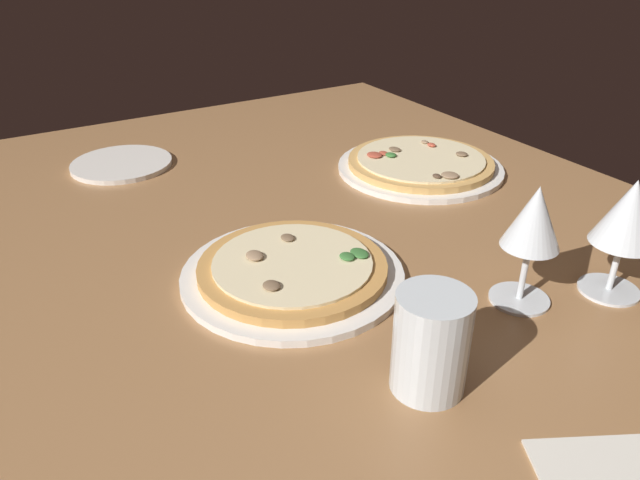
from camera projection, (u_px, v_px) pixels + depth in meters
dining_table at (344, 254)px, 89.30cm from camera, size 150.00×110.00×4.00cm
pizza_main at (293, 270)px, 79.16cm from camera, size 29.37×29.37×3.33cm
pizza_side at (420, 164)px, 111.97cm from camera, size 30.48×30.48×3.26cm
wine_glass_far at (628, 217)px, 71.89cm from camera, size 7.87×7.87×15.34cm
wine_glass_near at (534, 222)px, 69.91cm from camera, size 7.41×7.41×15.45cm
water_glass at (430, 347)px, 59.39cm from camera, size 7.65×7.65×10.93cm
side_plate at (122, 164)px, 114.21cm from camera, size 18.66×18.66×0.90cm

